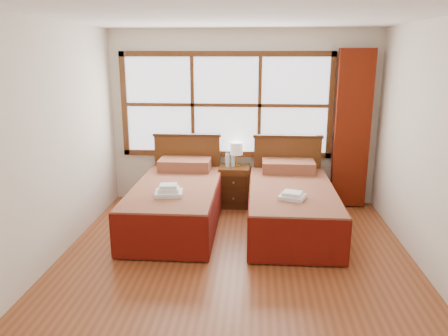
{
  "coord_description": "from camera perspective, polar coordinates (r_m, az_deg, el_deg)",
  "views": [
    {
      "loc": [
        0.2,
        -4.3,
        2.25
      ],
      "look_at": [
        -0.17,
        0.7,
        0.93
      ],
      "focal_mm": 35.0,
      "sensor_mm": 36.0,
      "label": 1
    }
  ],
  "objects": [
    {
      "name": "floor",
      "position": [
        4.85,
        1.38,
        -12.84
      ],
      "size": [
        4.5,
        4.5,
        0.0
      ],
      "primitive_type": "plane",
      "color": "brown",
      "rests_on": "ground"
    },
    {
      "name": "ceiling",
      "position": [
        4.31,
        1.61,
        19.43
      ],
      "size": [
        4.5,
        4.5,
        0.0
      ],
      "primitive_type": "plane",
      "rotation": [
        3.14,
        0.0,
        0.0
      ],
      "color": "white",
      "rests_on": "wall_back"
    },
    {
      "name": "wall_back",
      "position": [
        6.62,
        2.45,
        6.51
      ],
      "size": [
        4.0,
        0.0,
        4.0
      ],
      "primitive_type": "plane",
      "rotation": [
        1.57,
        0.0,
        0.0
      ],
      "color": "silver",
      "rests_on": "floor"
    },
    {
      "name": "wall_left",
      "position": [
        4.92,
        -22.48,
        2.52
      ],
      "size": [
        0.0,
        4.5,
        4.5
      ],
      "primitive_type": "plane",
      "rotation": [
        1.57,
        0.0,
        1.57
      ],
      "color": "silver",
      "rests_on": "floor"
    },
    {
      "name": "wall_right",
      "position": [
        4.75,
        26.36,
        1.69
      ],
      "size": [
        0.0,
        4.5,
        4.5
      ],
      "primitive_type": "plane",
      "rotation": [
        1.57,
        0.0,
        -1.57
      ],
      "color": "silver",
      "rests_on": "floor"
    },
    {
      "name": "window",
      "position": [
        6.57,
        0.26,
        8.22
      ],
      "size": [
        3.16,
        0.06,
        1.56
      ],
      "color": "white",
      "rests_on": "wall_back"
    },
    {
      "name": "curtain",
      "position": [
        6.64,
        16.37,
        4.83
      ],
      "size": [
        0.5,
        0.16,
        2.3
      ],
      "primitive_type": "cube",
      "color": "maroon",
      "rests_on": "wall_back"
    },
    {
      "name": "bed_left",
      "position": [
        5.91,
        -6.14,
        -4.3
      ],
      "size": [
        1.1,
        2.13,
        1.07
      ],
      "color": "#3B1E0C",
      "rests_on": "floor"
    },
    {
      "name": "bed_right",
      "position": [
        5.84,
        8.72,
        -4.63
      ],
      "size": [
        1.1,
        2.13,
        1.07
      ],
      "color": "#3B1E0C",
      "rests_on": "floor"
    },
    {
      "name": "nightstand",
      "position": [
        6.59,
        1.34,
        -2.38
      ],
      "size": [
        0.46,
        0.45,
        0.61
      ],
      "color": "#542D12",
      "rests_on": "floor"
    },
    {
      "name": "towels_left",
      "position": [
        5.36,
        -7.24,
        -2.98
      ],
      "size": [
        0.36,
        0.32,
        0.14
      ],
      "rotation": [
        0.0,
        0.0,
        0.12
      ],
      "color": "white",
      "rests_on": "bed_left"
    },
    {
      "name": "towels_right",
      "position": [
        5.25,
        8.9,
        -3.6
      ],
      "size": [
        0.35,
        0.33,
        0.09
      ],
      "rotation": [
        0.0,
        0.0,
        -0.33
      ],
      "color": "white",
      "rests_on": "bed_right"
    },
    {
      "name": "lamp",
      "position": [
        6.48,
        1.62,
        2.45
      ],
      "size": [
        0.19,
        0.19,
        0.36
      ],
      "color": "gold",
      "rests_on": "nightstand"
    },
    {
      "name": "bottle_near",
      "position": [
        6.47,
        0.44,
        1.05
      ],
      "size": [
        0.06,
        0.06,
        0.23
      ],
      "color": "#BFE0F6",
      "rests_on": "nightstand"
    },
    {
      "name": "bottle_far",
      "position": [
        6.49,
        1.16,
        1.08
      ],
      "size": [
        0.06,
        0.06,
        0.23
      ],
      "color": "#BFE0F6",
      "rests_on": "nightstand"
    }
  ]
}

